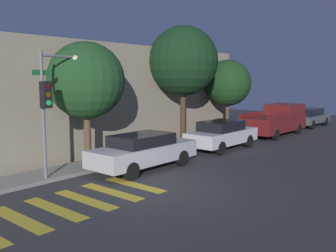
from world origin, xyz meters
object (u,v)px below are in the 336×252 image
at_px(pickup_truck, 277,120).
at_px(tree_far_end, 228,83).
at_px(sedan_near_corner, 144,151).
at_px(sedan_middle, 222,134).
at_px(tree_midblock, 183,61).
at_px(tree_near_corner, 86,81).
at_px(sedan_far_end, 308,117).
at_px(traffic_light_pole, 53,91).

bearing_deg(pickup_truck, tree_far_end, 143.39).
relative_size(sedan_near_corner, pickup_truck, 0.83).
distance_m(sedan_middle, pickup_truck, 6.53).
relative_size(pickup_truck, tree_far_end, 1.18).
height_order(tree_midblock, tree_far_end, tree_midblock).
bearing_deg(tree_midblock, sedan_near_corner, -158.40).
bearing_deg(tree_near_corner, tree_midblock, 0.00).
height_order(sedan_near_corner, tree_midblock, tree_midblock).
bearing_deg(tree_far_end, pickup_truck, -36.61).
height_order(pickup_truck, sedan_far_end, pickup_truck).
bearing_deg(sedan_near_corner, traffic_light_pole, 158.22).
xyz_separation_m(sedan_far_end, tree_far_end, (-8.41, 2.02, 2.60)).
relative_size(traffic_light_pole, tree_midblock, 0.71).
xyz_separation_m(sedan_near_corner, tree_near_corner, (-1.16, 2.02, 2.74)).
bearing_deg(pickup_truck, sedan_far_end, 0.00).
relative_size(traffic_light_pole, sedan_near_corner, 0.96).
distance_m(pickup_truck, sedan_far_end, 5.69).
height_order(tree_near_corner, tree_midblock, tree_midblock).
height_order(sedan_far_end, tree_midblock, tree_midblock).
bearing_deg(tree_midblock, sedan_middle, -72.10).
bearing_deg(tree_near_corner, sedan_near_corner, -60.10).
distance_m(traffic_light_pole, tree_far_end, 12.75).
xyz_separation_m(traffic_light_pole, tree_near_corner, (2.00, 0.76, 0.36)).
xyz_separation_m(traffic_light_pole, sedan_middle, (8.92, -1.26, -2.38)).
xyz_separation_m(sedan_near_corner, sedan_far_end, (17.97, -0.00, -0.03)).
bearing_deg(sedan_far_end, tree_midblock, 171.08).
bearing_deg(sedan_near_corner, tree_midblock, 21.60).
bearing_deg(sedan_near_corner, sedan_middle, 0.00).
bearing_deg(tree_midblock, sedan_far_end, -8.92).
height_order(sedan_middle, sedan_far_end, sedan_middle).
relative_size(sedan_middle, tree_midblock, 0.69).
distance_m(pickup_truck, tree_far_end, 4.13).
distance_m(sedan_far_end, tree_near_corner, 19.43).
distance_m(sedan_far_end, tree_far_end, 9.03).
bearing_deg(tree_far_end, tree_near_corner, -180.00).
xyz_separation_m(sedan_near_corner, tree_far_end, (9.56, 2.02, 2.57)).
relative_size(sedan_far_end, tree_far_end, 0.97).
relative_size(pickup_truck, tree_near_corner, 1.11).
bearing_deg(sedan_middle, tree_midblock, 107.90).
bearing_deg(traffic_light_pole, sedan_far_end, -3.42).
distance_m(traffic_light_pole, tree_near_corner, 2.17).
relative_size(traffic_light_pole, tree_far_end, 0.95).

